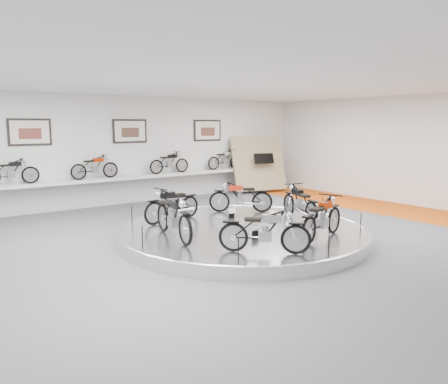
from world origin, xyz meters
TOP-DOWN VIEW (x-y plane):
  - floor at (0.00, 0.00)m, footprint 16.00×16.00m
  - ceiling at (0.00, 0.00)m, footprint 16.00×16.00m
  - wall_back at (0.00, 7.00)m, footprint 16.00×0.00m
  - wall_right at (8.00, 0.00)m, footprint 0.00×14.00m
  - orange_carpet_strip at (6.80, 0.00)m, footprint 2.40×12.60m
  - dado_band at (0.00, 6.98)m, footprint 15.68×0.04m
  - display_platform at (0.00, 0.30)m, footprint 6.40×6.40m
  - platform_rim at (0.00, 0.30)m, footprint 6.40×6.40m
  - shelf at (0.00, 6.70)m, footprint 11.00×0.55m
  - poster_left at (-3.50, 6.96)m, footprint 1.35×0.06m
  - poster_center at (0.00, 6.96)m, footprint 1.35×0.06m
  - poster_right at (3.50, 6.96)m, footprint 1.35×0.06m
  - display_panel at (5.60, 6.10)m, footprint 2.56×1.52m
  - shelf_bike_a at (-4.20, 6.70)m, footprint 1.22×0.43m
  - shelf_bike_b at (-1.50, 6.70)m, footprint 1.22×0.43m
  - shelf_bike_c at (1.50, 6.70)m, footprint 1.22×0.43m
  - shelf_bike_d at (4.20, 6.70)m, footprint 1.22×0.43m
  - bike_a at (1.23, 1.90)m, footprint 1.64×1.47m
  - bike_b at (-1.07, 2.04)m, footprint 1.71×0.87m
  - bike_c at (-1.97, 0.42)m, footprint 0.93×1.91m
  - bike_d at (-1.07, -1.73)m, footprint 1.55×1.55m
  - bike_e at (0.74, -1.71)m, footprint 1.82×1.06m
  - bike_f at (1.81, 0.02)m, footprint 1.12×1.80m

SIDE VIEW (x-z plane):
  - floor at x=0.00m, z-range 0.00..0.00m
  - orange_carpet_strip at x=6.80m, z-range 0.00..0.01m
  - display_platform at x=0.00m, z-range 0.00..0.30m
  - platform_rim at x=0.00m, z-range 0.22..0.32m
  - dado_band at x=0.00m, z-range 0.00..1.10m
  - bike_d at x=-1.07m, z-range 0.30..1.25m
  - bike_b at x=-1.07m, z-range 0.30..1.26m
  - bike_a at x=1.23m, z-range 0.30..1.26m
  - bike_f at x=1.81m, z-range 0.30..1.30m
  - bike_e at x=0.74m, z-range 0.30..1.31m
  - bike_c at x=-1.97m, z-range 0.30..1.38m
  - shelf at x=0.00m, z-range 0.95..1.05m
  - display_panel at x=5.60m, z-range 0.10..2.40m
  - shelf_bike_a at x=-4.20m, z-range 1.05..1.78m
  - shelf_bike_b at x=-1.50m, z-range 1.05..1.78m
  - shelf_bike_c at x=1.50m, z-range 1.05..1.78m
  - shelf_bike_d at x=4.20m, z-range 1.05..1.78m
  - wall_back at x=0.00m, z-range -6.00..10.00m
  - wall_right at x=8.00m, z-range -5.00..9.00m
  - poster_left at x=-3.50m, z-range 2.26..3.14m
  - poster_center at x=0.00m, z-range 2.26..3.14m
  - poster_right at x=3.50m, z-range 2.26..3.14m
  - ceiling at x=0.00m, z-range 4.00..4.00m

